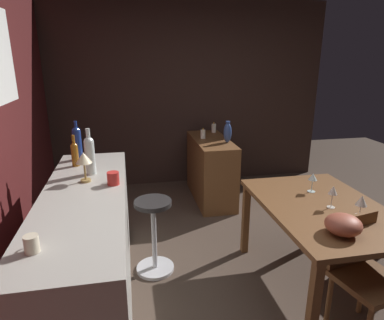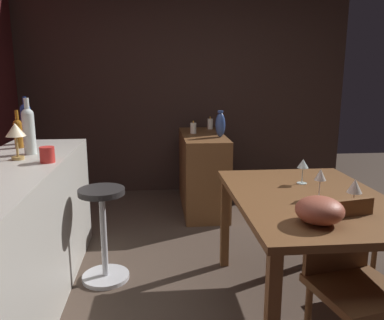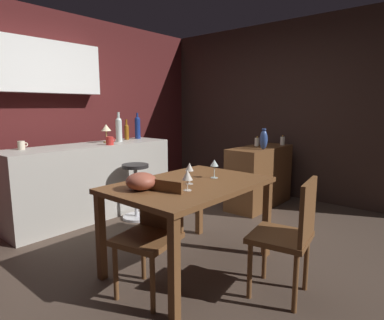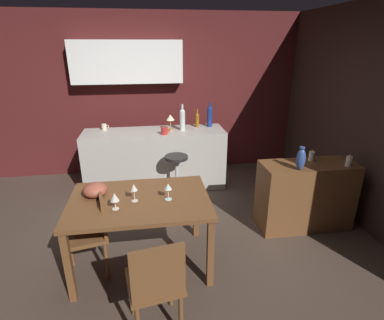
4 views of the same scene
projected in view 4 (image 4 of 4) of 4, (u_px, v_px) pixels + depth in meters
The scene contains 22 objects.
ground_plane at pixel (157, 235), 3.59m from camera, with size 9.00×9.00×0.00m, color #47382D.
wall_kitchen_back at pixel (144, 89), 4.98m from camera, with size 5.20×0.33×2.60m.
wall_side_right at pixel (358, 114), 3.75m from camera, with size 0.10×4.40×2.60m, color #33231E.
dining_table at pixel (140, 207), 2.90m from camera, with size 1.32×0.90×0.74m.
kitchen_counter at pixel (155, 159), 4.67m from camera, with size 2.10×0.60×0.90m, color #B2ADA3.
sideboard_cabinet at pixel (305, 195), 3.64m from camera, with size 1.10×0.44×0.82m, color brown.
chair_near_window at pixel (92, 230), 2.87m from camera, with size 0.47×0.47×0.83m.
chair_by_doorway at pixel (156, 283), 2.21m from camera, with size 0.46×0.46×0.88m.
bar_stool at pixel (177, 177), 4.26m from camera, with size 0.34×0.34×0.68m.
wine_glass_left at pixel (168, 187), 2.82m from camera, with size 0.07×0.07×0.16m.
wine_glass_right at pixel (134, 188), 2.79m from camera, with size 0.07×0.07×0.18m.
wine_glass_center at pixel (115, 197), 2.66m from camera, with size 0.08×0.08×0.16m.
fruit_bowl at pixel (95, 190), 2.91m from camera, with size 0.23×0.23×0.13m, color #9E4C38.
wine_bottle_cobalt at pixel (210, 116), 4.69m from camera, with size 0.08×0.08×0.37m.
wine_bottle_clear at pixel (182, 119), 4.48m from camera, with size 0.08×0.08×0.39m.
wine_bottle_amber at pixel (197, 119), 4.68m from camera, with size 0.06×0.06×0.29m.
cup_red at pixel (164, 131), 4.31m from camera, with size 0.13×0.09×0.10m.
cup_cream at pixel (104, 127), 4.54m from camera, with size 0.11×0.07×0.09m.
counter_lamp at pixel (170, 119), 4.48m from camera, with size 0.12×0.12×0.24m.
pillar_candle_tall at pixel (312, 156), 3.57m from camera, with size 0.07×0.07×0.14m.
pillar_candle_short at pixel (349, 161), 3.41m from camera, with size 0.06×0.06×0.14m.
vase_ceramic_blue at pixel (301, 159), 3.28m from camera, with size 0.10×0.10×0.27m.
Camera 4 is at (-0.04, -3.05, 2.12)m, focal length 28.38 mm.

